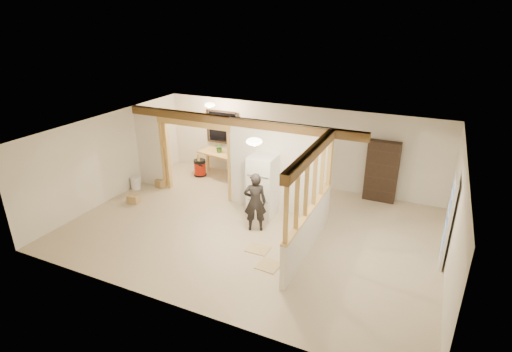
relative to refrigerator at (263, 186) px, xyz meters
The scene contains 30 objects.
floor 1.17m from the refrigerator, 85.80° to the right, with size 9.00×6.50×0.01m, color #C0AD8F.
ceiling 1.85m from the refrigerator, 85.80° to the right, with size 9.00×6.50×0.01m, color white.
wall_back 2.48m from the refrigerator, 88.61° to the left, with size 9.00×0.01×2.50m, color silver.
wall_front 4.08m from the refrigerator, 89.16° to the right, with size 9.00×0.01×2.50m, color silver.
wall_left 4.53m from the refrigerator, 169.72° to the right, with size 0.01×6.50×2.50m, color silver.
wall_right 4.65m from the refrigerator, 10.02° to the right, with size 0.01×6.50×2.50m, color silver.
partition_left_stub 4.03m from the refrigerator, behind, with size 0.90×0.12×2.50m, color silver.
partition_center 0.63m from the refrigerator, 56.68° to the left, with size 2.80×0.12×2.50m, color silver.
doorway_frame 2.39m from the refrigerator, behind, with size 2.46×0.14×2.20m, color tan.
header_beam_back 1.85m from the refrigerator, 157.27° to the left, with size 7.00×0.18×0.22m, color brown.
header_beam_right 2.57m from the refrigerator, 36.01° to the right, with size 0.18×3.30×0.22m, color brown.
pony_wall 2.08m from the refrigerator, 36.01° to the right, with size 0.12×3.20×1.00m, color silver.
stud_partition 2.21m from the refrigerator, 36.01° to the right, with size 0.14×3.20×1.32m, color tan.
window_back 3.54m from the refrigerator, 137.06° to the left, with size 1.12×0.10×1.10m, color black.
french_door 4.50m from the refrigerator, ahead, with size 0.12×0.86×2.00m, color white.
ceiling_dome_main 2.13m from the refrigerator, 74.62° to the right, with size 0.36×0.36×0.16m, color #FFEABF.
ceiling_dome_util 3.30m from the refrigerator, 148.53° to the left, with size 0.32×0.32×0.14m, color #FFEABF.
hanging_bulb 2.49m from the refrigerator, 157.75° to the left, with size 0.07×0.07×0.07m, color #FFD88C.
refrigerator is the anchor object (origin of this frame).
woman 0.87m from the refrigerator, 78.78° to the right, with size 0.56×0.37×1.53m, color black.
work_table 3.04m from the refrigerator, 142.34° to the left, with size 1.35×0.68×0.85m, color tan.
potted_plant 3.02m from the refrigerator, 141.79° to the left, with size 0.30×0.26×0.33m, color #317129.
shop_vac 3.48m from the refrigerator, 151.54° to the left, with size 0.43×0.43×0.56m, color #A61808.
bookshelf 3.52m from the refrigerator, 39.26° to the left, with size 0.89×0.30×1.78m, color black.
bucket 4.31m from the refrigerator, behind, with size 0.30×0.30×0.37m, color white.
box_util_a 2.16m from the refrigerator, 134.09° to the left, with size 0.37×0.32×0.32m, color tan.
box_util_b 3.71m from the refrigerator, behind, with size 0.27×0.27×0.25m, color tan.
box_front 3.83m from the refrigerator, 165.39° to the right, with size 0.30×0.24×0.24m, color tan.
floor_panel_near 2.56m from the refrigerator, 63.04° to the right, with size 0.47×0.47×0.02m, color tan.
floor_panel_far 1.96m from the refrigerator, 69.64° to the right, with size 0.52×0.41×0.02m, color tan.
Camera 1 is at (3.83, -8.05, 5.10)m, focal length 28.00 mm.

